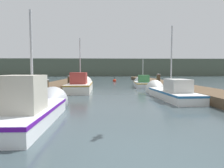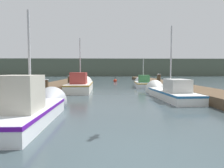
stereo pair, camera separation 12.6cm
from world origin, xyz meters
The scene contains 13 objects.
ground_plane centered at (0.00, 0.00, 0.00)m, with size 200.00×200.00×0.00m.
dock_left centered at (-5.45, 16.00, 0.23)m, with size 2.46×40.00×0.47m.
dock_right centered at (5.45, 16.00, 0.23)m, with size 2.46×40.00×0.47m.
distant_shore_ridge centered at (0.00, 62.20, 2.57)m, with size 120.00×16.00×5.13m.
fishing_boat_0 centered at (-3.17, 3.31, 0.44)m, with size 1.52×5.17×4.05m.
fishing_boat_1 centered at (3.11, 8.72, 0.36)m, with size 1.82×6.09×4.76m.
fishing_boat_2 centered at (-2.85, 13.28, 0.47)m, with size 1.95×6.36×4.82m.
fishing_boat_3 centered at (3.02, 17.02, 0.37)m, with size 1.90×4.83×3.33m.
mooring_piling_0 centered at (-4.11, 14.59, 0.61)m, with size 0.23×0.23×1.21m.
mooring_piling_1 centered at (4.12, 14.77, 0.69)m, with size 0.30×0.30×1.37m.
mooring_piling_2 centered at (4.35, 16.09, 0.64)m, with size 0.24×0.24×1.26m.
mooring_piling_3 centered at (-4.45, 9.00, 0.57)m, with size 0.34×0.34×1.13m.
channel_buoy centered at (0.52, 26.30, 0.15)m, with size 0.52×0.52×1.02m.
Camera 1 is at (-0.75, -3.45, 1.67)m, focal length 32.00 mm.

